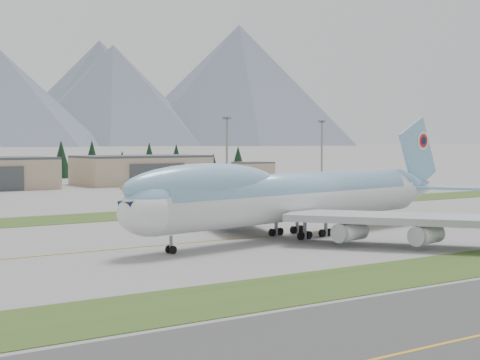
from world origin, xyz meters
TOP-DOWN VIEW (x-y plane):
  - ground at (0.00, 0.00)m, footprint 7000.00×7000.00m
  - grass_strip_near at (0.00, -38.00)m, footprint 400.00×14.00m
  - grass_strip_far at (0.00, 45.00)m, footprint 400.00×18.00m
  - taxiway_line_main at (0.00, 0.00)m, footprint 400.00×0.40m
  - boeing_747_freighter at (-2.43, -3.78)m, footprint 80.52×68.16m
  - hangar_right at (45.00, 149.90)m, footprint 48.00×26.60m
  - control_shed at (95.00, 148.00)m, footprint 14.00×12.00m
  - floodlight_masts at (-11.39, 109.71)m, footprint 199.10×9.56m
  - service_vehicle_b at (26.68, 125.07)m, footprint 3.72×1.34m
  - service_vehicle_c at (68.33, 133.12)m, footprint 2.28×4.79m

SIDE VIEW (x-z plane):
  - ground at x=0.00m, z-range 0.00..0.00m
  - grass_strip_near at x=0.00m, z-range -0.04..0.04m
  - grass_strip_far at x=0.00m, z-range -0.04..0.04m
  - taxiway_line_main at x=0.00m, z-range -0.01..0.01m
  - service_vehicle_b at x=26.68m, z-range -0.61..0.61m
  - service_vehicle_c at x=68.33m, z-range -0.67..0.67m
  - control_shed at x=95.00m, z-range 0.00..7.60m
  - hangar_right at x=45.00m, z-range -0.01..10.79m
  - boeing_747_freighter at x=-2.43m, z-range -3.59..17.52m
  - floodlight_masts at x=-11.39m, z-range 3.98..28.21m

